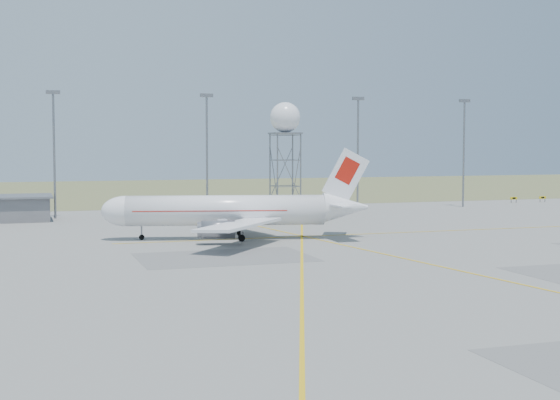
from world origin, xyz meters
name	(u,v)px	position (x,y,z in m)	size (l,w,h in m)	color
ground	(468,269)	(0.00, 0.00, 0.00)	(400.00, 400.00, 0.00)	gray
grass_strip	(181,190)	(0.00, 140.00, 0.01)	(400.00, 120.00, 0.03)	#5A6B3A
mast_a	(54,143)	(-35.00, 66.00, 12.07)	(2.20, 0.50, 20.50)	slate
mast_b	(207,143)	(-10.00, 66.00, 12.07)	(2.20, 0.50, 20.50)	slate
mast_c	(358,144)	(18.00, 66.00, 12.07)	(2.20, 0.50, 20.50)	slate
mast_d	(464,144)	(40.00, 66.00, 12.07)	(2.20, 0.50, 20.50)	slate
taxi_sign_near	(514,199)	(55.60, 72.00, 0.89)	(1.60, 0.17, 1.20)	black
taxi_sign_far	(543,198)	(62.60, 72.00, 0.89)	(1.60, 0.17, 1.20)	black
airliner_main	(230,211)	(-15.32, 30.40, 3.51)	(33.37, 31.82, 11.45)	white
radar_tower	(285,151)	(4.12, 66.16, 10.83)	(5.33, 5.33, 19.31)	slate
fire_truck	(281,210)	(-2.33, 49.29, 1.80)	(9.89, 5.88, 3.75)	yellow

